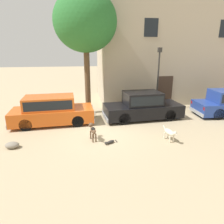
% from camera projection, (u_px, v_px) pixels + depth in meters
% --- Properties ---
extents(ground_plane, '(80.00, 80.00, 0.00)m').
position_uv_depth(ground_plane, '(102.00, 131.00, 9.85)').
color(ground_plane, tan).
extents(parked_sedan_nearest, '(4.44, 1.95, 1.51)m').
position_uv_depth(parked_sedan_nearest, '(52.00, 110.00, 10.62)').
color(parked_sedan_nearest, '#D15619').
rests_on(parked_sedan_nearest, ground_plane).
extents(parked_sedan_second, '(4.62, 2.06, 1.56)m').
position_uv_depth(parked_sedan_second, '(143.00, 106.00, 11.48)').
color(parked_sedan_second, black).
rests_on(parked_sedan_second, ground_plane).
extents(apartment_block, '(12.14, 5.08, 7.62)m').
position_uv_depth(apartment_block, '(177.00, 50.00, 15.79)').
color(apartment_block, tan).
rests_on(apartment_block, ground_plane).
extents(stray_dog_spotted, '(0.32, 0.97, 0.72)m').
position_uv_depth(stray_dog_spotted, '(93.00, 130.00, 8.79)').
color(stray_dog_spotted, brown).
rests_on(stray_dog_spotted, ground_plane).
extents(stray_dog_tan, '(0.35, 1.00, 0.61)m').
position_uv_depth(stray_dog_tan, '(170.00, 133.00, 8.69)').
color(stray_dog_tan, beige).
rests_on(stray_dog_tan, ground_plane).
extents(stray_cat, '(0.58, 0.43, 0.16)m').
position_uv_depth(stray_cat, '(110.00, 142.00, 8.53)').
color(stray_cat, '#2D2B28').
rests_on(stray_cat, ground_plane).
extents(street_lamp, '(0.22, 0.22, 3.95)m').
position_uv_depth(street_lamp, '(158.00, 71.00, 12.61)').
color(street_lamp, '#2D2B28').
rests_on(street_lamp, ground_plane).
extents(acacia_tree_left, '(3.55, 3.19, 7.01)m').
position_uv_depth(acacia_tree_left, '(85.00, 22.00, 11.16)').
color(acacia_tree_left, brown).
rests_on(acacia_tree_left, ground_plane).
extents(rubble_pile, '(0.60, 0.47, 0.26)m').
position_uv_depth(rubble_pile, '(12.00, 145.00, 8.13)').
color(rubble_pile, gray).
rests_on(rubble_pile, ground_plane).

